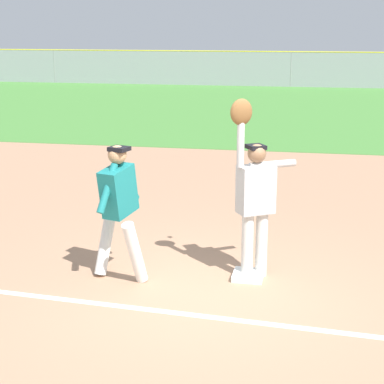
{
  "coord_description": "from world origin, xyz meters",
  "views": [
    {
      "loc": [
        1.2,
        -6.99,
        3.13
      ],
      "look_at": [
        -0.27,
        0.76,
        1.05
      ],
      "focal_mm": 59.72,
      "sensor_mm": 36.0,
      "label": 1
    }
  ],
  "objects_px": {
    "baseball": "(239,119)",
    "runner": "(119,203)",
    "fielder": "(254,192)",
    "first_base": "(248,275)",
    "parked_car_black": "(238,69)",
    "parked_car_blue": "(322,69)"
  },
  "relations": [
    {
      "from": "parked_car_blue",
      "to": "baseball",
      "type": "bearing_deg",
      "value": -88.5
    },
    {
      "from": "fielder",
      "to": "parked_car_black",
      "type": "height_order",
      "value": "fielder"
    },
    {
      "from": "fielder",
      "to": "runner",
      "type": "relative_size",
      "value": 1.33
    },
    {
      "from": "parked_car_blue",
      "to": "fielder",
      "type": "bearing_deg",
      "value": -88.01
    },
    {
      "from": "fielder",
      "to": "parked_car_blue",
      "type": "bearing_deg",
      "value": -33.54
    },
    {
      "from": "first_base",
      "to": "parked_car_black",
      "type": "relative_size",
      "value": 0.09
    },
    {
      "from": "runner",
      "to": "parked_car_blue",
      "type": "distance_m",
      "value": 29.92
    },
    {
      "from": "parked_car_black",
      "to": "fielder",
      "type": "bearing_deg",
      "value": -84.72
    },
    {
      "from": "first_base",
      "to": "baseball",
      "type": "distance_m",
      "value": 1.98
    },
    {
      "from": "fielder",
      "to": "runner",
      "type": "distance_m",
      "value": 1.68
    },
    {
      "from": "baseball",
      "to": "runner",
      "type": "bearing_deg",
      "value": -155.24
    },
    {
      "from": "fielder",
      "to": "parked_car_black",
      "type": "distance_m",
      "value": 28.96
    },
    {
      "from": "runner",
      "to": "parked_car_blue",
      "type": "relative_size",
      "value": 0.38
    },
    {
      "from": "fielder",
      "to": "first_base",
      "type": "bearing_deg",
      "value": 116.44
    },
    {
      "from": "fielder",
      "to": "baseball",
      "type": "xyz_separation_m",
      "value": [
        -0.24,
        0.26,
        0.86
      ]
    },
    {
      "from": "fielder",
      "to": "runner",
      "type": "xyz_separation_m",
      "value": [
        -1.63,
        -0.38,
        -0.12
      ]
    },
    {
      "from": "baseball",
      "to": "parked_car_blue",
      "type": "bearing_deg",
      "value": 87.49
    },
    {
      "from": "baseball",
      "to": "parked_car_black",
      "type": "height_order",
      "value": "baseball"
    },
    {
      "from": "parked_car_blue",
      "to": "runner",
      "type": "bearing_deg",
      "value": -91.12
    },
    {
      "from": "first_base",
      "to": "runner",
      "type": "xyz_separation_m",
      "value": [
        -1.59,
        -0.31,
        0.96
      ]
    },
    {
      "from": "fielder",
      "to": "baseball",
      "type": "bearing_deg",
      "value": 11.27
    },
    {
      "from": "first_base",
      "to": "runner",
      "type": "distance_m",
      "value": 1.88
    }
  ]
}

